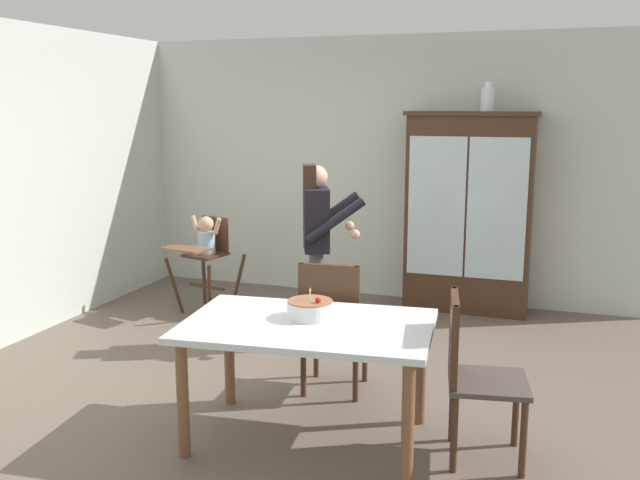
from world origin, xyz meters
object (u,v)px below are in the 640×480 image
dining_table (308,338)px  dining_chair_right_end (470,366)px  ceramic_vase (488,98)px  adult_person (317,233)px  dining_chair_far_side (332,318)px  china_cabinet (469,212)px  high_chair_with_toddler (206,246)px  birthday_cake (310,309)px

dining_table → dining_chair_right_end: (0.95, 0.08, -0.09)m
ceramic_vase → dining_table: ceramic_vase is taller
ceramic_vase → dining_chair_right_end: size_ratio=0.28×
adult_person → dining_chair_far_side: size_ratio=1.59×
adult_person → dining_table: (0.51, -1.64, -0.32)m
dining_chair_right_end → ceramic_vase: bearing=-4.6°
adult_person → dining_chair_far_side: bearing=-178.0°
dining_chair_far_side → dining_chair_right_end: same height
dining_table → dining_chair_right_end: dining_chair_right_end is taller
china_cabinet → high_chair_with_toddler: bearing=-159.5°
high_chair_with_toddler → dining_table: size_ratio=0.61×
china_cabinet → ceramic_vase: ceramic_vase is taller
adult_person → dining_chair_right_end: (1.45, -1.55, -0.41)m
ceramic_vase → dining_chair_far_side: ceramic_vase is taller
adult_person → dining_chair_far_side: (0.44, -0.96, -0.41)m
dining_table → dining_chair_far_side: size_ratio=1.62×
dining_chair_far_side → birthday_cake: bearing=89.5°
adult_person → dining_chair_far_side: 1.13m
dining_chair_far_side → adult_person: bearing=-70.5°
ceramic_vase → dining_table: bearing=-102.5°
china_cabinet → high_chair_with_toddler: size_ratio=2.05×
dining_chair_right_end → birthday_cake: bearing=79.7°
high_chair_with_toddler → dining_table: high_chair_with_toddler is taller
china_cabinet → birthday_cake: 3.06m
high_chair_with_toddler → dining_chair_far_side: dining_chair_far_side is taller
dining_table → adult_person: bearing=107.1°
birthday_cake → dining_chair_right_end: bearing=-0.8°
china_cabinet → ceramic_vase: (0.13, 0.00, 1.09)m
china_cabinet → birthday_cake: size_ratio=6.96×
dining_table → china_cabinet: bearing=79.9°
birthday_cake → dining_chair_right_end: size_ratio=0.29×
dining_table → dining_chair_right_end: 0.96m
adult_person → dining_chair_right_end: adult_person is taller
adult_person → ceramic_vase: bearing=-61.9°
high_chair_with_toddler → birthday_cake: bearing=-36.7°
china_cabinet → adult_person: 1.80m
ceramic_vase → dining_table: (-0.69, -3.10, -1.42)m
dining_chair_far_side → dining_chair_right_end: (1.02, -0.60, 0.00)m
ceramic_vase → dining_chair_far_side: (-0.75, -2.42, -1.51)m
birthday_cake → dining_table: bearing=-79.1°
ceramic_vase → birthday_cake: bearing=-103.2°
high_chair_with_toddler → dining_chair_far_side: size_ratio=0.99×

